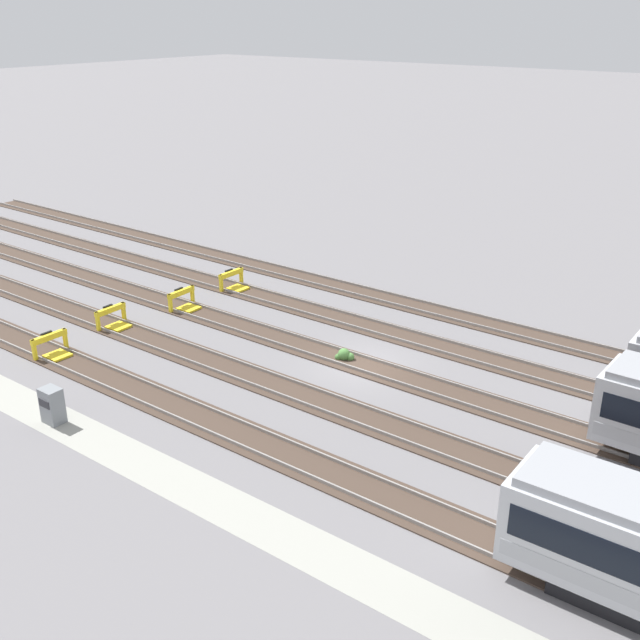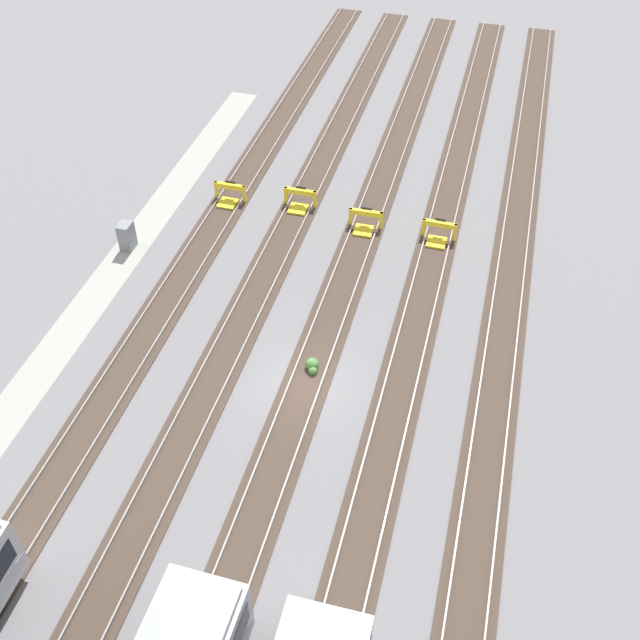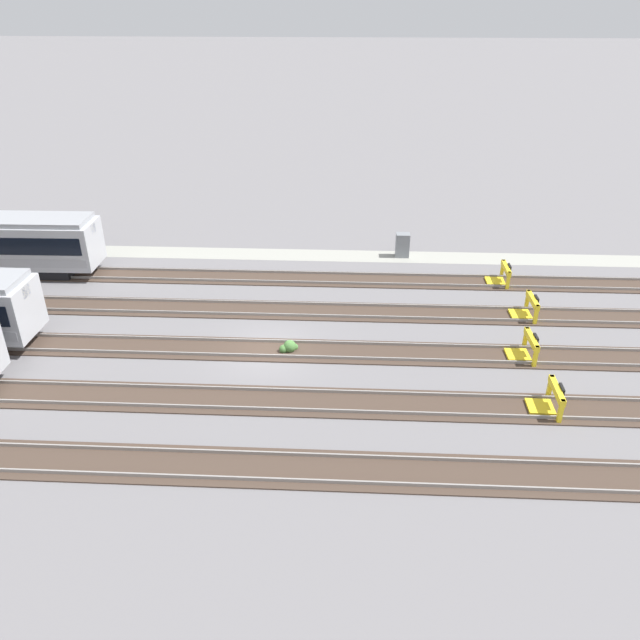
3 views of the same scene
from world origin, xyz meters
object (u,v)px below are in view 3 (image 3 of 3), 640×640
bumper_stop_near_inner_track (527,308)px  electrical_cabinet (402,245)px  bumper_stop_far_inner_track (549,400)px  bumper_stop_nearest_track (501,275)px  weed_clump (289,347)px  bumper_stop_middle_track (525,348)px

bumper_stop_near_inner_track → electrical_cabinet: size_ratio=1.25×
bumper_stop_far_inner_track → bumper_stop_nearest_track: bearing=-92.6°
electrical_cabinet → weed_clump: (6.42, 12.55, -0.56)m
bumper_stop_near_inner_track → electrical_cabinet: electrical_cabinet is taller
bumper_stop_nearest_track → weed_clump: bumper_stop_nearest_track is taller
weed_clump → bumper_stop_far_inner_track: bearing=159.8°
bumper_stop_near_inner_track → bumper_stop_middle_track: same height
bumper_stop_near_inner_track → bumper_stop_middle_track: (1.11, 4.28, 0.00)m
bumper_stop_middle_track → bumper_stop_far_inner_track: 4.27m
bumper_stop_middle_track → electrical_cabinet: (5.14, -12.54, 0.29)m
bumper_stop_near_inner_track → bumper_stop_middle_track: bearing=75.4°
bumper_stop_nearest_track → bumper_stop_near_inner_track: (-0.53, 4.29, 0.00)m
weed_clump → bumper_stop_middle_track: bearing=-179.9°
electrical_cabinet → weed_clump: 14.11m
bumper_stop_nearest_track → weed_clump: size_ratio=2.18×
bumper_stop_near_inner_track → bumper_stop_far_inner_track: bearing=82.6°
bumper_stop_nearest_track → bumper_stop_far_inner_track: (0.58, 12.84, 0.00)m
electrical_cabinet → bumper_stop_far_inner_track: bearing=107.0°
electrical_cabinet → bumper_stop_near_inner_track: bearing=127.1°
bumper_stop_middle_track → electrical_cabinet: size_ratio=1.25×
bumper_stop_nearest_track → bumper_stop_near_inner_track: same height
bumper_stop_middle_track → bumper_stop_far_inner_track: bearing=90.0°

